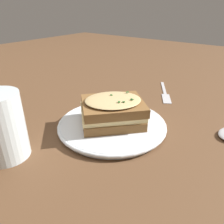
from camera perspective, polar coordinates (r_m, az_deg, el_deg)
ground_plane at (r=0.50m, az=-1.86°, el=-2.65°), size 2.40×2.40×0.00m
dinner_plate at (r=0.48m, az=-0.00°, el=-3.26°), size 0.24×0.24×0.01m
sandwich at (r=0.46m, az=0.12°, el=0.32°), size 0.17×0.16×0.06m
water_glass at (r=0.41m, az=-26.93°, el=-3.43°), size 0.08×0.08×0.12m
fork at (r=0.67m, az=13.75°, el=4.56°), size 0.10×0.16×0.00m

